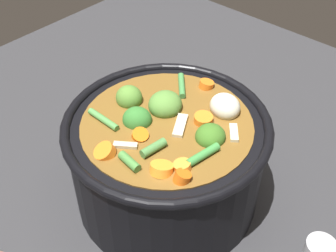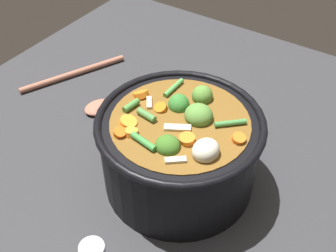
# 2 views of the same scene
# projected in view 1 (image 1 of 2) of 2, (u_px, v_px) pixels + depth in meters

# --- Properties ---
(ground_plane) EXTENTS (1.10, 1.10, 0.00)m
(ground_plane) POSITION_uv_depth(u_px,v_px,m) (167.00, 194.00, 0.65)
(ground_plane) COLOR #2D2D30
(cooking_pot) EXTENTS (0.27, 0.27, 0.16)m
(cooking_pot) POSITION_uv_depth(u_px,v_px,m) (167.00, 158.00, 0.60)
(cooking_pot) COLOR black
(cooking_pot) RESTS_ON ground_plane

